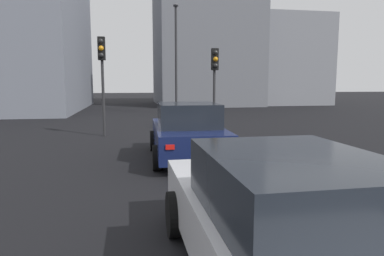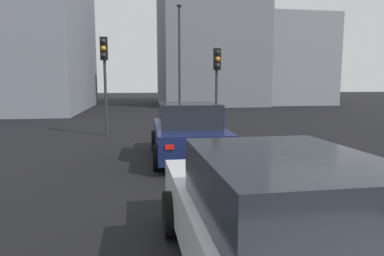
{
  "view_description": "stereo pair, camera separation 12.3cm",
  "coord_description": "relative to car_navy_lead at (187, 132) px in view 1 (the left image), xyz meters",
  "views": [
    {
      "loc": [
        1.1,
        1.34,
        2.14
      ],
      "look_at": [
        9.31,
        -0.1,
        1.06
      ],
      "focal_mm": 32.27,
      "sensor_mm": 36.0,
      "label": 1
    },
    {
      "loc": [
        1.08,
        1.22,
        2.14
      ],
      "look_at": [
        9.31,
        -0.1,
        1.06
      ],
      "focal_mm": 32.27,
      "sensor_mm": 36.0,
      "label": 2
    }
  ],
  "objects": [
    {
      "name": "street_lamp_kerbside",
      "position": [
        14.02,
        -1.5,
        3.59
      ],
      "size": [
        0.56,
        0.36,
        7.39
      ],
      "color": "#2D2D30",
      "rests_on": "ground_plane"
    },
    {
      "name": "building_facade_right",
      "position": [
        20.31,
        10.2,
        6.38
      ],
      "size": [
        15.64,
        9.42,
        14.28
      ],
      "primitive_type": "cube",
      "color": "gray",
      "rests_on": "ground_plane"
    },
    {
      "name": "building_facade_left",
      "position": [
        28.46,
        -13.8,
        3.64
      ],
      "size": [
        14.94,
        8.22,
        8.8
      ],
      "primitive_type": "cube",
      "color": "gray",
      "rests_on": "ground_plane"
    },
    {
      "name": "building_facade_center",
      "position": [
        25.81,
        -5.8,
        5.29
      ],
      "size": [
        11.99,
        9.46,
        12.11
      ],
      "primitive_type": "cube",
      "color": "slate",
      "rests_on": "ground_plane"
    },
    {
      "name": "car_white_second",
      "position": [
        -6.45,
        0.08,
        -0.04
      ],
      "size": [
        4.72,
        2.02,
        1.49
      ],
      "rotation": [
        0.0,
        0.0,
        0.01
      ],
      "color": "silver",
      "rests_on": "ground_plane"
    },
    {
      "name": "car_navy_lead",
      "position": [
        0.0,
        0.0,
        0.0
      ],
      "size": [
        4.26,
        2.14,
        1.59
      ],
      "rotation": [
        0.0,
        0.0,
        -0.03
      ],
      "color": "#141E4C",
      "rests_on": "ground_plane"
    },
    {
      "name": "traffic_light_near_left",
      "position": [
        4.78,
        -1.95,
        1.83
      ],
      "size": [
        0.32,
        0.29,
        3.59
      ],
      "rotation": [
        0.0,
        0.0,
        3.19
      ],
      "color": "#2D2D30",
      "rests_on": "ground_plane"
    },
    {
      "name": "traffic_light_near_right",
      "position": [
        4.66,
        2.66,
        2.08
      ],
      "size": [
        0.32,
        0.29,
        3.94
      ],
      "rotation": [
        0.0,
        0.0,
        3.1
      ],
      "color": "#2D2D30",
      "rests_on": "ground_plane"
    }
  ]
}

